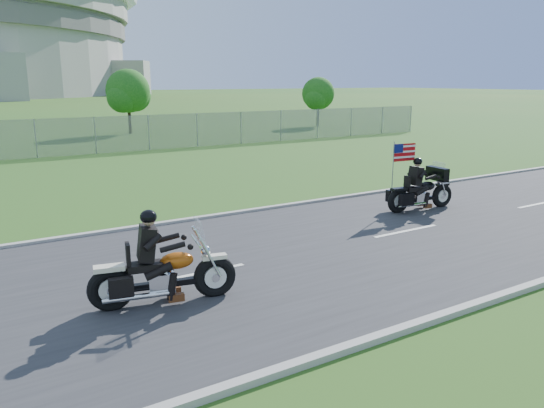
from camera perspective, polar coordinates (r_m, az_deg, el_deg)
ground at (r=11.96m, az=0.66°, el=-5.94°), size 420.00×420.00×0.00m
road at (r=11.96m, az=0.66°, el=-5.85°), size 120.00×8.00×0.04m
curb_north at (r=15.37m, az=-7.50°, el=-1.51°), size 120.00×0.18×0.12m
curb_south at (r=9.06m, az=14.95°, el=-12.58°), size 120.00×0.18×0.12m
tree_fence_near at (r=41.39m, az=-15.18°, el=11.42°), size 3.52×3.28×4.75m
tree_fence_far at (r=46.94m, az=5.01°, el=11.57°), size 3.08×2.87×4.20m
motorcycle_lead at (r=9.65m, az=-11.80°, el=-7.48°), size 2.62×1.00×1.78m
motorcycle_follow at (r=16.83m, az=15.70°, el=1.20°), size 2.47×0.85×2.06m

